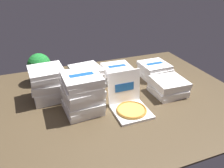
# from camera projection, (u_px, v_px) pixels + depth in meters

# --- Properties ---
(ground_plane) EXTENTS (3.20, 2.40, 0.02)m
(ground_plane) POSITION_uv_depth(u_px,v_px,m) (113.00, 98.00, 2.74)
(ground_plane) COLOR #4C3D28
(open_pizza_box) EXTENTS (0.39, 0.44, 0.41)m
(open_pizza_box) POSITION_uv_depth(u_px,v_px,m) (129.00, 104.00, 2.46)
(open_pizza_box) COLOR white
(open_pizza_box) RESTS_ON ground_plane
(pizza_stack_left_mid) EXTENTS (0.43, 0.43, 0.40)m
(pizza_stack_left_mid) POSITION_uv_depth(u_px,v_px,m) (49.00, 84.00, 2.64)
(pizza_stack_left_mid) COLOR white
(pizza_stack_left_mid) RESTS_ON ground_plane
(pizza_stack_right_far) EXTENTS (0.43, 0.43, 0.20)m
(pizza_stack_right_far) POSITION_uv_depth(u_px,v_px,m) (116.00, 72.00, 3.16)
(pizza_stack_right_far) COLOR white
(pizza_stack_right_far) RESTS_ON ground_plane
(pizza_stack_right_mid) EXTENTS (0.41, 0.42, 0.20)m
(pizza_stack_right_mid) POSITION_uv_depth(u_px,v_px,m) (155.00, 70.00, 3.22)
(pizza_stack_right_mid) COLOR white
(pizza_stack_right_mid) RESTS_ON ground_plane
(pizza_stack_center_far) EXTENTS (0.42, 0.42, 0.20)m
(pizza_stack_center_far) POSITION_uv_depth(u_px,v_px,m) (168.00, 87.00, 2.78)
(pizza_stack_center_far) COLOR white
(pizza_stack_center_far) RESTS_ON ground_plane
(pizza_stack_right_near) EXTENTS (0.43, 0.43, 0.25)m
(pizza_stack_right_near) POSITION_uv_depth(u_px,v_px,m) (86.00, 76.00, 2.99)
(pizza_stack_right_near) COLOR white
(pizza_stack_right_near) RESTS_ON ground_plane
(pizza_stack_left_near) EXTENTS (0.43, 0.44, 0.45)m
(pizza_stack_left_near) POSITION_uv_depth(u_px,v_px,m) (82.00, 93.00, 2.38)
(pizza_stack_left_near) COLOR white
(pizza_stack_left_near) RESTS_ON ground_plane
(water_bottle_0) EXTENTS (0.07, 0.07, 0.20)m
(water_bottle_0) POSITION_uv_depth(u_px,v_px,m) (49.00, 72.00, 3.19)
(water_bottle_0) COLOR silver
(water_bottle_0) RESTS_ON ground_plane
(water_bottle_1) EXTENTS (0.07, 0.07, 0.20)m
(water_bottle_1) POSITION_uv_depth(u_px,v_px,m) (55.00, 72.00, 3.18)
(water_bottle_1) COLOR silver
(water_bottle_1) RESTS_ON ground_plane
(water_bottle_2) EXTENTS (0.07, 0.07, 0.20)m
(water_bottle_2) POSITION_uv_depth(u_px,v_px,m) (43.00, 76.00, 3.06)
(water_bottle_2) COLOR silver
(water_bottle_2) RESTS_ON ground_plane
(potted_plant) EXTENTS (0.31, 0.31, 0.42)m
(potted_plant) POSITION_uv_depth(u_px,v_px,m) (40.00, 67.00, 3.00)
(potted_plant) COLOR #513323
(potted_plant) RESTS_ON ground_plane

